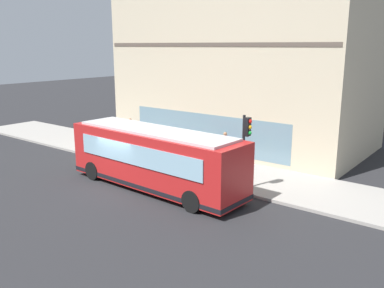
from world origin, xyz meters
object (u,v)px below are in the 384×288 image
fire_hydrant (208,169)px  pedestrian_near_building_entrance (225,144)px  pedestrian_walking_along_curb (130,128)px  city_bus_nearside (155,159)px  traffic_light_near_corner (246,138)px

fire_hydrant → pedestrian_near_building_entrance: 3.18m
pedestrian_walking_along_curb → pedestrian_near_building_entrance: bearing=-90.1°
city_bus_nearside → pedestrian_walking_along_curb: 10.07m
fire_hydrant → pedestrian_near_building_entrance: size_ratio=0.41×
traffic_light_near_corner → pedestrian_near_building_entrance: 5.46m
traffic_light_near_corner → pedestrian_walking_along_curb: traffic_light_near_corner is taller
pedestrian_walking_along_curb → traffic_light_near_corner: bearing=-107.6°
pedestrian_near_building_entrance → pedestrian_walking_along_curb: pedestrian_near_building_entrance is taller
pedestrian_near_building_entrance → pedestrian_walking_along_curb: bearing=89.9°
traffic_light_near_corner → fire_hydrant: 3.66m
fire_hydrant → pedestrian_near_building_entrance: pedestrian_near_building_entrance is taller
fire_hydrant → traffic_light_near_corner: bearing=-105.7°
pedestrian_walking_along_curb → fire_hydrant: bearing=-108.2°
traffic_light_near_corner → pedestrian_walking_along_curb: bearing=72.4°
city_bus_nearside → pedestrian_near_building_entrance: 6.04m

